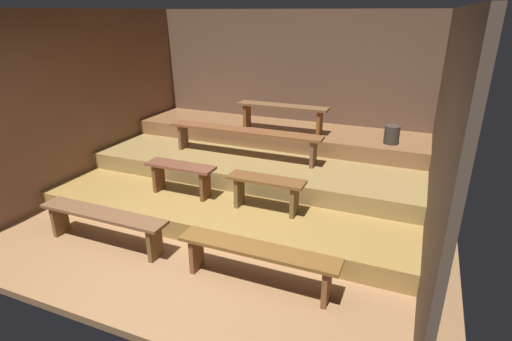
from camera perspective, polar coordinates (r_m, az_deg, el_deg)
name	(u,v)px	position (r m, az deg, el deg)	size (l,w,h in m)	color
ground	(237,207)	(5.73, -2.66, -5.16)	(5.64, 5.13, 0.08)	olive
wall_back	(289,87)	(7.27, 4.68, 11.58)	(5.64, 0.06, 2.57)	brown
wall_left	(89,100)	(6.68, -22.49, 9.16)	(0.06, 5.13, 2.57)	brown
wall_right	(442,136)	(4.79, 24.68, 4.46)	(0.06, 5.13, 2.57)	brown
platform_lower	(252,183)	(6.09, -0.64, -1.82)	(4.84, 3.31, 0.24)	olive
platform_middle	(264,158)	(6.44, 1.15, 1.81)	(4.84, 2.29, 0.24)	olive
platform_upper	(277,134)	(6.89, 2.98, 5.22)	(4.84, 1.11, 0.24)	brown
bench_floor_left	(103,220)	(4.93, -20.74, -6.48)	(1.62, 0.27, 0.42)	brown
bench_floor_right	(257,256)	(3.99, 0.21, -11.93)	(1.62, 0.27, 0.42)	brown
bench_lower_left	(181,173)	(5.42, -10.55, -0.35)	(0.95, 0.27, 0.42)	brown
bench_lower_right	(266,187)	(4.90, 1.44, -2.38)	(0.95, 0.27, 0.42)	brown
bench_middle_center	(244,134)	(6.02, -1.70, 5.12)	(2.37, 0.27, 0.42)	brown
bench_upper_center	(282,111)	(6.53, 3.72, 8.36)	(1.47, 0.27, 0.42)	brown
pail_upper	(392,135)	(6.24, 18.58, 4.80)	(0.22, 0.22, 0.27)	#332D28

